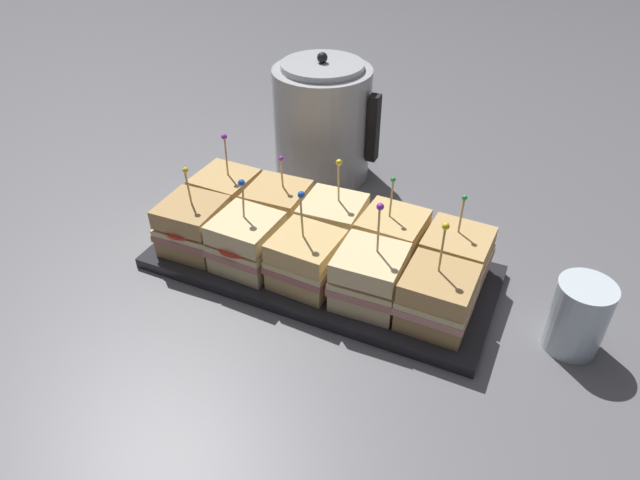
# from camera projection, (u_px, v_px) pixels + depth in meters

# --- Properties ---
(ground_plane) EXTENTS (6.00, 6.00, 0.00)m
(ground_plane) POSITION_uv_depth(u_px,v_px,m) (320.00, 271.00, 0.95)
(ground_plane) COLOR slate
(serving_platter) EXTENTS (0.57, 0.24, 0.02)m
(serving_platter) POSITION_uv_depth(u_px,v_px,m) (320.00, 267.00, 0.95)
(serving_platter) COLOR #232328
(serving_platter) RESTS_ON ground_plane
(sandwich_front_far_left) EXTENTS (0.10, 0.11, 0.16)m
(sandwich_front_far_left) POSITION_uv_depth(u_px,v_px,m) (193.00, 226.00, 0.95)
(sandwich_front_far_left) COLOR tan
(sandwich_front_far_left) RESTS_ON serving_platter
(sandwich_front_left) EXTENTS (0.10, 0.11, 0.15)m
(sandwich_front_left) POSITION_uv_depth(u_px,v_px,m) (247.00, 243.00, 0.91)
(sandwich_front_left) COLOR beige
(sandwich_front_left) RESTS_ON serving_platter
(sandwich_front_center) EXTENTS (0.11, 0.11, 0.16)m
(sandwich_front_center) POSITION_uv_depth(u_px,v_px,m) (306.00, 260.00, 0.88)
(sandwich_front_center) COLOR tan
(sandwich_front_center) RESTS_ON serving_platter
(sandwich_front_right) EXTENTS (0.10, 0.10, 0.17)m
(sandwich_front_right) POSITION_uv_depth(u_px,v_px,m) (369.00, 278.00, 0.84)
(sandwich_front_right) COLOR beige
(sandwich_front_right) RESTS_ON serving_platter
(sandwich_front_far_right) EXTENTS (0.10, 0.10, 0.17)m
(sandwich_front_far_right) POSITION_uv_depth(u_px,v_px,m) (437.00, 298.00, 0.81)
(sandwich_front_far_right) COLOR tan
(sandwich_front_far_right) RESTS_ON serving_platter
(sandwich_back_far_left) EXTENTS (0.10, 0.10, 0.17)m
(sandwich_back_far_left) POSITION_uv_depth(u_px,v_px,m) (226.00, 197.00, 1.02)
(sandwich_back_far_left) COLOR tan
(sandwich_back_far_left) RESTS_ON serving_platter
(sandwich_back_left) EXTENTS (0.11, 0.11, 0.15)m
(sandwich_back_left) POSITION_uv_depth(u_px,v_px,m) (278.00, 210.00, 0.99)
(sandwich_back_left) COLOR tan
(sandwich_back_left) RESTS_ON serving_platter
(sandwich_back_center) EXTENTS (0.11, 0.11, 0.17)m
(sandwich_back_center) POSITION_uv_depth(u_px,v_px,m) (332.00, 225.00, 0.95)
(sandwich_back_center) COLOR beige
(sandwich_back_center) RESTS_ON serving_platter
(sandwich_back_right) EXTENTS (0.11, 0.11, 0.16)m
(sandwich_back_right) POSITION_uv_depth(u_px,v_px,m) (392.00, 240.00, 0.92)
(sandwich_back_right) COLOR tan
(sandwich_back_right) RESTS_ON serving_platter
(sandwich_back_far_right) EXTENTS (0.10, 0.10, 0.15)m
(sandwich_back_far_right) POSITION_uv_depth(u_px,v_px,m) (456.00, 257.00, 0.88)
(sandwich_back_far_right) COLOR tan
(sandwich_back_far_right) RESTS_ON serving_platter
(kettle_steel) EXTENTS (0.22, 0.20, 0.26)m
(kettle_steel) POSITION_uv_depth(u_px,v_px,m) (323.00, 122.00, 1.15)
(kettle_steel) COLOR #B7BABF
(kettle_steel) RESTS_ON ground_plane
(drinking_glass) EXTENTS (0.08, 0.08, 0.11)m
(drinking_glass) POSITION_uv_depth(u_px,v_px,m) (578.00, 315.00, 0.79)
(drinking_glass) COLOR silver
(drinking_glass) RESTS_ON ground_plane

